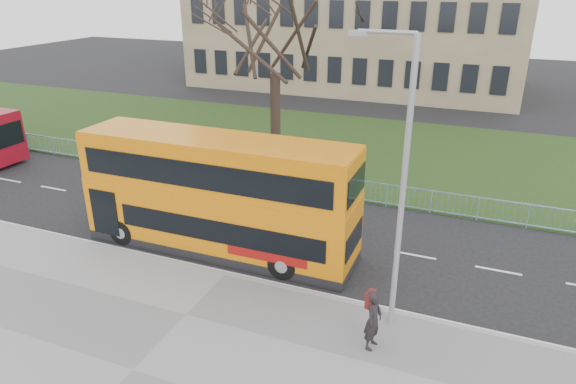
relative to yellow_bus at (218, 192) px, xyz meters
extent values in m
plane|color=black|center=(1.17, -0.22, -2.38)|extent=(120.00, 120.00, 0.00)
cube|color=slate|center=(1.17, -6.97, -2.32)|extent=(80.00, 10.50, 0.12)
cube|color=gray|center=(1.17, -1.77, -2.31)|extent=(80.00, 0.20, 0.14)
cube|color=#1F3513|center=(1.17, 14.08, -2.34)|extent=(80.00, 15.40, 0.08)
cube|color=#79694D|center=(-3.83, 34.78, 4.62)|extent=(30.00, 15.00, 14.00)
cube|color=orange|center=(0.00, 0.01, -1.03)|extent=(10.60, 2.56, 1.97)
cube|color=orange|center=(0.00, 0.01, 0.12)|extent=(10.60, 2.56, 0.34)
cube|color=orange|center=(0.00, 0.01, 1.18)|extent=(10.55, 2.51, 1.77)
cube|color=black|center=(0.61, -1.25, -0.95)|extent=(8.17, 0.07, 0.86)
cube|color=black|center=(0.01, -1.24, 1.09)|extent=(9.75, 0.08, 0.96)
cylinder|color=black|center=(-3.78, -1.14, -1.86)|extent=(1.05, 0.29, 1.05)
cylinder|color=black|center=(3.08, -1.11, -1.86)|extent=(1.05, 0.29, 1.05)
imported|color=black|center=(6.88, -3.66, -1.35)|extent=(0.54, 0.73, 1.82)
cylinder|color=#96999E|center=(7.17, -2.35, 1.97)|extent=(0.17, 0.17, 8.47)
cylinder|color=#96999E|center=(6.42, -2.33, 6.21)|extent=(1.48, 0.13, 0.11)
cube|color=#96999E|center=(5.68, -2.32, 6.15)|extent=(0.48, 0.20, 0.13)
camera|label=1|loc=(9.07, -15.46, 7.46)|focal=32.00mm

